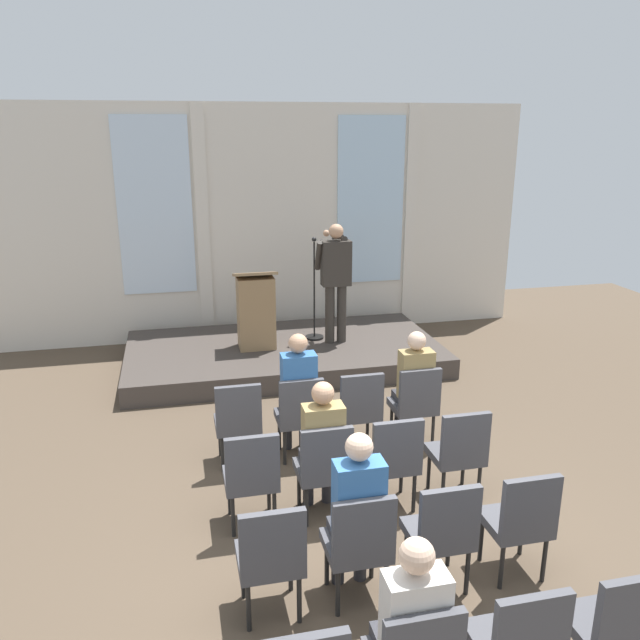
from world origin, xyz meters
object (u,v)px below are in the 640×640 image
audience_r3_c1 (411,623)px  lectern (256,311)px  chair_r1_c2 (393,457)px  audience_r0_c3 (414,382)px  chair_r1_c0 (251,473)px  audience_r1_c1 (322,441)px  audience_r2_c1 (357,508)px  chair_r0_c1 (300,412)px  chair_r0_c0 (238,418)px  chair_r1_c1 (324,465)px  chair_r2_c2 (442,529)px  mic_stand (314,317)px  speaker (336,275)px  audience_r0_c1 (298,389)px  chair_r0_c2 (359,407)px  chair_r2_c3 (521,518)px  chair_r3_c3 (616,623)px  chair_r2_c1 (359,541)px  chair_r0_c3 (416,401)px  chair_r1_c3 (459,449)px  chair_r2_c0 (271,554)px

audience_r3_c1 → lectern: bearing=90.7°
chair_r1_c2 → audience_r0_c3: bearing=61.7°
chair_r1_c0 → audience_r1_c1: audience_r1_c1 is taller
chair_r1_c0 → audience_r2_c1: 1.23m
chair_r0_c1 → audience_r0_c3: audience_r0_c3 is taller
lectern → audience_r1_c1: size_ratio=0.89×
chair_r0_c0 → chair_r1_c1: size_ratio=1.00×
audience_r0_c3 → chair_r1_c1: size_ratio=1.40×
audience_r2_c1 → chair_r2_c2: audience_r2_c1 is taller
chair_r1_c0 → chair_r2_c2: size_ratio=1.00×
lectern → chair_r1_c0: size_ratio=1.23×
chair_r1_c1 → lectern: bearing=91.1°
chair_r2_c2 → mic_stand: bearing=88.0°
speaker → chair_r1_c0: (-1.74, -3.94, -0.79)m
audience_r0_c1 → chair_r1_c1: (-0.00, -1.19, -0.23)m
chair_r0_c2 → audience_r0_c1: bearing=173.1°
chair_r0_c1 → chair_r1_c2: size_ratio=1.00×
mic_stand → audience_r0_c1: size_ratio=1.13×
chair_r0_c0 → speaker: bearing=58.4°
chair_r2_c3 → audience_r0_c3: bearing=90.0°
audience_r0_c1 → chair_r3_c3: audience_r0_c1 is taller
audience_r1_c1 → chair_r1_c2: bearing=-7.3°
audience_r1_c1 → chair_r2_c1: bearing=-90.0°
speaker → chair_r0_c3: size_ratio=1.88×
chair_r0_c0 → chair_r0_c3: size_ratio=1.00×
lectern → chair_r1_c3: (1.36, -3.95, -0.31)m
audience_r0_c1 → chair_r0_c1: bearing=-90.0°
chair_r1_c2 → audience_r2_c1: audience_r2_c1 is taller
lectern → audience_r1_c1: lectern is taller
chair_r1_c2 → chair_r1_c3: size_ratio=1.00×
speaker → chair_r1_c1: speaker is taller
audience_r0_c3 → chair_r1_c3: bearing=-90.0°
chair_r0_c0 → lectern: bearing=78.8°
chair_r2_c1 → audience_r2_c1: audience_r2_c1 is taller
audience_r0_c1 → chair_r0_c2: size_ratio=1.47×
speaker → chair_r1_c2: 4.04m
audience_r1_c1 → chair_r2_c1: size_ratio=1.39×
chair_r1_c3 → chair_r2_c0: size_ratio=1.00×
speaker → chair_r0_c2: (-0.46, -2.83, -0.79)m
chair_r0_c1 → chair_r0_c2: (0.64, 0.00, 0.00)m
speaker → chair_r2_c2: speaker is taller
mic_stand → chair_r2_c2: 5.27m
audience_r0_c1 → chair_r2_c2: audience_r0_c1 is taller
chair_r2_c2 → audience_r3_c1: bearing=-122.0°
chair_r0_c3 → speaker: bearing=93.8°
speaker → chair_r3_c3: (0.19, -6.16, -0.79)m
chair_r1_c2 → chair_r2_c3: (0.64, -1.11, 0.00)m
chair_r2_c0 → chair_r1_c1: bearing=59.9°
speaker → lectern: size_ratio=1.53×
audience_r2_c1 → audience_r3_c1: 1.11m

